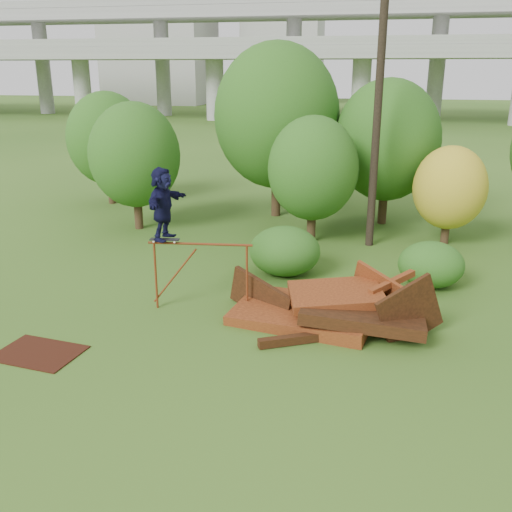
% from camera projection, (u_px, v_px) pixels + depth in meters
% --- Properties ---
extents(ground, '(240.00, 240.00, 0.00)m').
position_uv_depth(ground, '(272.00, 351.00, 13.12)').
color(ground, '#2D5116').
rests_on(ground, ground).
extents(scrap_pile, '(5.62, 3.47, 1.96)m').
position_uv_depth(scrap_pile, '(329.00, 310.00, 14.43)').
color(scrap_pile, '#461B0C').
rests_on(scrap_pile, ground).
extents(grind_rail, '(2.74, 0.36, 1.88)m').
position_uv_depth(grind_rail, '(201.00, 262.00, 14.96)').
color(grind_rail, maroon).
rests_on(grind_rail, ground).
extents(skateboard, '(0.79, 0.29, 0.08)m').
position_uv_depth(skateboard, '(165.00, 239.00, 14.85)').
color(skateboard, black).
rests_on(skateboard, grind_rail).
extents(skater, '(0.77, 1.80, 1.88)m').
position_uv_depth(skater, '(163.00, 204.00, 14.56)').
color(skater, black).
rests_on(skater, skateboard).
extents(flat_plate, '(2.01, 1.55, 0.03)m').
position_uv_depth(flat_plate, '(39.00, 353.00, 12.98)').
color(flat_plate, black).
rests_on(flat_plate, ground).
extents(tree_0, '(3.56, 3.56, 5.02)m').
position_uv_depth(tree_0, '(135.00, 155.00, 22.27)').
color(tree_0, black).
rests_on(tree_0, ground).
extents(tree_1, '(5.26, 5.26, 7.32)m').
position_uv_depth(tree_1, '(277.00, 116.00, 23.91)').
color(tree_1, black).
rests_on(tree_1, ground).
extents(tree_2, '(3.30, 3.30, 4.65)m').
position_uv_depth(tree_2, '(313.00, 169.00, 20.61)').
color(tree_2, black).
rests_on(tree_2, ground).
extents(tree_3, '(4.24, 4.24, 5.88)m').
position_uv_depth(tree_3, '(387.00, 140.00, 22.91)').
color(tree_3, black).
rests_on(tree_3, ground).
extents(tree_4, '(2.62, 2.62, 3.62)m').
position_uv_depth(tree_4, '(450.00, 188.00, 20.49)').
color(tree_4, black).
rests_on(tree_4, ground).
extents(tree_6, '(3.75, 3.75, 5.24)m').
position_uv_depth(tree_6, '(108.00, 139.00, 26.59)').
color(tree_6, black).
rests_on(tree_6, ground).
extents(shrub_left, '(2.23, 2.05, 1.54)m').
position_uv_depth(shrub_left, '(285.00, 251.00, 17.77)').
color(shrub_left, '#2A5316').
rests_on(shrub_left, ground).
extents(shrub_right, '(1.92, 1.76, 1.36)m').
position_uv_depth(shrub_right, '(431.00, 265.00, 16.81)').
color(shrub_right, '#2A5316').
rests_on(shrub_right, ground).
extents(utility_pole, '(1.40, 0.28, 11.05)m').
position_uv_depth(utility_pole, '(379.00, 87.00, 19.26)').
color(utility_pole, black).
rests_on(utility_pole, ground).
extents(freeway_overpass, '(160.00, 15.00, 13.70)m').
position_uv_depth(freeway_overpass, '(365.00, 33.00, 68.44)').
color(freeway_overpass, gray).
rests_on(freeway_overpass, ground).
extents(building_left, '(18.00, 16.00, 35.00)m').
position_uv_depth(building_left, '(159.00, 3.00, 103.34)').
color(building_left, '#9E9E99').
rests_on(building_left, ground).
extents(building_right, '(14.00, 14.00, 28.00)m').
position_uv_depth(building_right, '(284.00, 25.00, 106.73)').
color(building_right, '#9E9E99').
rests_on(building_right, ground).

